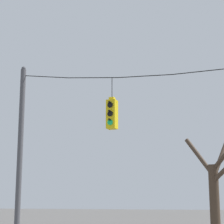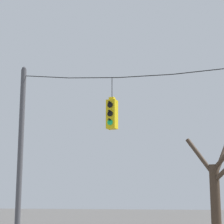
# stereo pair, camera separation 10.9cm
# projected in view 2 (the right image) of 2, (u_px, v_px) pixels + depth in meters

# --- Properties ---
(utility_pole_left) EXTENTS (0.21, 0.21, 7.13)m
(utility_pole_left) POSITION_uv_depth(u_px,v_px,m) (20.00, 156.00, 16.68)
(utility_pole_left) COLOR #4C4C51
(utility_pole_left) RESTS_ON ground_plane
(span_wire) EXTENTS (14.08, 0.03, 0.64)m
(span_wire) POSITION_uv_depth(u_px,v_px,m) (201.00, 65.00, 14.69)
(span_wire) COLOR black
(traffic_light_near_left_pole) EXTENTS (0.34, 0.46, 1.89)m
(traffic_light_near_left_pole) POSITION_uv_depth(u_px,v_px,m) (112.00, 114.00, 15.57)
(traffic_light_near_left_pole) COLOR yellow
(bare_tree) EXTENTS (3.22, 3.55, 5.83)m
(bare_tree) POSITION_uv_depth(u_px,v_px,m) (218.00, 184.00, 19.62)
(bare_tree) COLOR #423326
(bare_tree) RESTS_ON ground_plane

